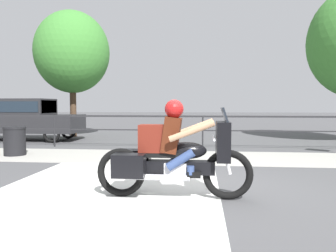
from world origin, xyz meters
TOP-DOWN VIEW (x-y plane):
  - ground_plane at (0.00, 0.00)m, footprint 120.00×120.00m
  - sidewalk_band at (0.00, 3.40)m, footprint 44.00×2.40m
  - crosswalk_band at (-1.61, -0.20)m, footprint 3.76×6.00m
  - fence_railing at (0.00, 5.26)m, footprint 36.00×0.05m
  - motorcycle at (-0.47, -0.57)m, footprint 2.41×0.76m
  - parked_car at (-7.06, 7.10)m, footprint 4.04×1.69m
  - trash_bin at (-5.32, 3.21)m, footprint 0.62×0.62m
  - tree_behind_car at (-5.88, 8.86)m, footprint 3.34×3.34m

SIDE VIEW (x-z plane):
  - ground_plane at x=0.00m, z-range 0.00..0.00m
  - crosswalk_band at x=-1.61m, z-range 0.00..0.01m
  - sidewalk_band at x=0.00m, z-range 0.00..0.01m
  - trash_bin at x=-5.32m, z-range 0.00..0.83m
  - motorcycle at x=-0.47m, z-range -0.08..1.44m
  - fence_railing at x=0.00m, z-range 0.32..1.41m
  - parked_car at x=-7.06m, z-range 0.11..1.80m
  - tree_behind_car at x=-5.88m, z-range 0.98..6.64m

